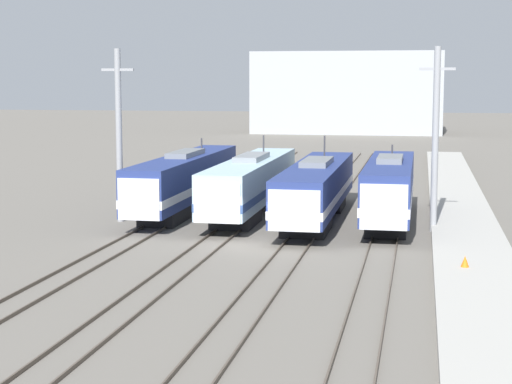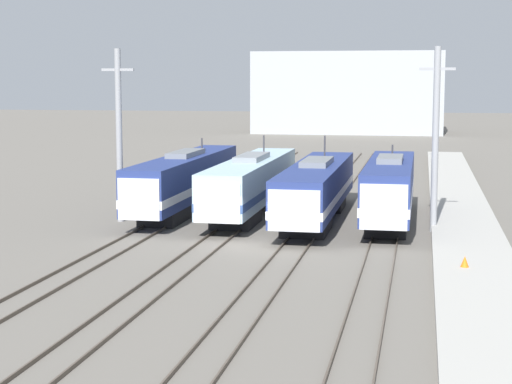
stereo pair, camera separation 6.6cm
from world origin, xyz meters
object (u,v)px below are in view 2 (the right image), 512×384
object	(u,v)px
locomotive_center_right	(316,189)
catenary_tower_right	(435,138)
locomotive_far_right	(389,190)
locomotive_far_left	(184,181)
catenary_tower_left	(119,134)
traffic_cone	(465,261)
locomotive_center_left	(250,184)

from	to	relation	value
locomotive_center_right	catenary_tower_right	distance (m)	8.56
locomotive_center_right	locomotive_far_right	size ratio (longest dim) A/B	1.20
locomotive_far_left	catenary_tower_left	size ratio (longest dim) A/B	1.84
locomotive_center_right	locomotive_far_left	bearing A→B (deg)	167.49
locomotive_far_right	catenary_tower_right	bearing A→B (deg)	-38.80
catenary_tower_left	traffic_cone	distance (m)	24.40
locomotive_center_right	catenary_tower_left	distance (m)	12.98
catenary_tower_right	locomotive_far_left	bearing A→B (deg)	164.58
locomotive_center_left	traffic_cone	world-z (taller)	locomotive_center_left
catenary_tower_right	traffic_cone	size ratio (longest dim) A/B	21.06
catenary_tower_left	catenary_tower_right	world-z (taller)	same
locomotive_center_right	catenary_tower_right	bearing A→B (deg)	-18.99
catenary_tower_left	locomotive_far_right	bearing A→B (deg)	7.34
locomotive_center_right	locomotive_center_left	bearing A→B (deg)	157.14
locomotive_center_left	locomotive_center_right	xyz separation A→B (m)	(4.66, -1.96, -0.03)
catenary_tower_right	traffic_cone	distance (m)	12.67
locomotive_far_right	catenary_tower_right	size ratio (longest dim) A/B	1.51
locomotive_center_left	catenary_tower_right	size ratio (longest dim) A/B	1.84
locomotive_far_left	locomotive_center_left	xyz separation A→B (m)	(4.66, -0.10, -0.08)
locomotive_center_left	locomotive_far_left	bearing A→B (deg)	178.73
locomotive_far_left	locomotive_center_left	distance (m)	4.66
locomotive_far_right	catenary_tower_right	xyz separation A→B (m)	(2.71, -2.18, 3.41)
locomotive_center_right	catenary_tower_left	world-z (taller)	catenary_tower_left
locomotive_center_left	locomotive_far_right	size ratio (longest dim) A/B	1.22
locomotive_center_right	traffic_cone	bearing A→B (deg)	-58.49
locomotive_center_right	traffic_cone	distance (m)	16.65
locomotive_far_left	traffic_cone	xyz separation A→B (m)	(17.99, -16.21, -1.46)
locomotive_center_left	catenary_tower_right	distance (m)	13.32
locomotive_center_right	catenary_tower_left	xyz separation A→B (m)	(-12.22, -2.54, 3.55)
catenary_tower_left	traffic_cone	bearing A→B (deg)	-29.06
locomotive_center_left	catenary_tower_left	size ratio (longest dim) A/B	1.84
locomotive_far_left	catenary_tower_right	bearing A→B (deg)	-15.42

